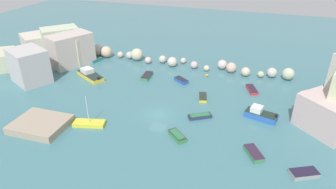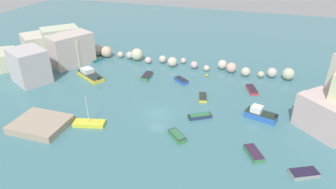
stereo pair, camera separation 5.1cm
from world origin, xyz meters
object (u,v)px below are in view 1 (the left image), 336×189
at_px(moored_boat_8, 90,75).
at_px(moored_boat_9, 252,89).
at_px(moored_boat_1, 181,80).
at_px(moored_boat_4, 260,114).
at_px(moored_boat_5, 96,60).
at_px(channel_buoy, 207,75).
at_px(moored_boat_7, 147,76).
at_px(moored_boat_6, 177,136).
at_px(moored_boat_0, 89,123).
at_px(stone_dock, 41,124).
at_px(moored_boat_10, 200,116).
at_px(moored_boat_2, 203,97).
at_px(moored_boat_3, 254,153).
at_px(moored_boat_11, 304,173).

xyz_separation_m(moored_boat_8, moored_boat_9, (31.36, 4.38, -0.34)).
distance_m(moored_boat_1, moored_boat_4, 17.65).
relative_size(moored_boat_1, moored_boat_5, 0.94).
height_order(channel_buoy, moored_boat_9, moored_boat_9).
bearing_deg(moored_boat_7, moored_boat_6, -149.97).
bearing_deg(moored_boat_0, moored_boat_8, -72.60).
distance_m(stone_dock, moored_boat_6, 20.27).
bearing_deg(moored_boat_10, moored_boat_0, -6.57).
bearing_deg(moored_boat_5, moored_boat_7, -93.70).
xyz_separation_m(moored_boat_0, moored_boat_2, (14.25, 13.59, -0.04)).
relative_size(moored_boat_2, moored_boat_3, 0.93).
bearing_deg(moored_boat_9, moored_boat_11, 179.75).
bearing_deg(stone_dock, moored_boat_11, 2.67).
xyz_separation_m(moored_boat_5, moored_boat_6, (26.17, -22.26, 0.06)).
relative_size(moored_boat_5, moored_boat_6, 1.07).
height_order(moored_boat_2, moored_boat_9, moored_boat_2).
bearing_deg(moored_boat_8, moored_boat_1, -138.62).
distance_m(moored_boat_4, moored_boat_11, 12.82).
distance_m(moored_boat_2, moored_boat_5, 28.70).
relative_size(stone_dock, channel_buoy, 14.48).
distance_m(moored_boat_1, moored_boat_10, 13.32).
distance_m(moored_boat_1, moored_boat_6, 18.46).
bearing_deg(moored_boat_0, moored_boat_1, -128.86).
distance_m(stone_dock, moored_boat_8, 18.20).
xyz_separation_m(moored_boat_1, moored_boat_2, (5.52, -5.38, -0.06)).
distance_m(moored_boat_0, moored_boat_4, 26.17).
height_order(moored_boat_7, moored_boat_10, moored_boat_7).
height_order(moored_boat_3, moored_boat_10, moored_boat_3).
height_order(moored_boat_6, moored_boat_11, moored_boat_6).
relative_size(moored_boat_3, moored_boat_10, 0.97).
bearing_deg(moored_boat_8, moored_boat_6, 177.64).
distance_m(moored_boat_2, moored_boat_10, 6.32).
bearing_deg(moored_boat_1, moored_boat_3, 166.27).
bearing_deg(moored_boat_0, moored_boat_4, -171.08).
bearing_deg(moored_boat_7, moored_boat_3, -132.79).
xyz_separation_m(channel_buoy, moored_boat_6, (0.51, -21.95, 0.10)).
bearing_deg(moored_boat_0, channel_buoy, -133.41).
xyz_separation_m(moored_boat_3, moored_boat_11, (5.94, -1.86, -0.03)).
bearing_deg(moored_boat_8, channel_buoy, -131.01).
bearing_deg(moored_boat_7, moored_boat_4, -114.44).
bearing_deg(moored_boat_3, moored_boat_9, 155.12).
bearing_deg(moored_boat_10, moored_boat_3, 110.17).
bearing_deg(moored_boat_0, moored_boat_2, -150.50).
relative_size(channel_buoy, moored_boat_1, 0.16).
bearing_deg(moored_boat_6, moored_boat_4, 83.08).
bearing_deg(moored_boat_10, moored_boat_6, 41.59).
height_order(moored_boat_5, moored_boat_11, moored_boat_11).
xyz_separation_m(moored_boat_1, moored_boat_4, (15.34, -8.72, 0.37)).
height_order(channel_buoy, moored_boat_5, moored_boat_5).
distance_m(moored_boat_8, moored_boat_10, 25.71).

